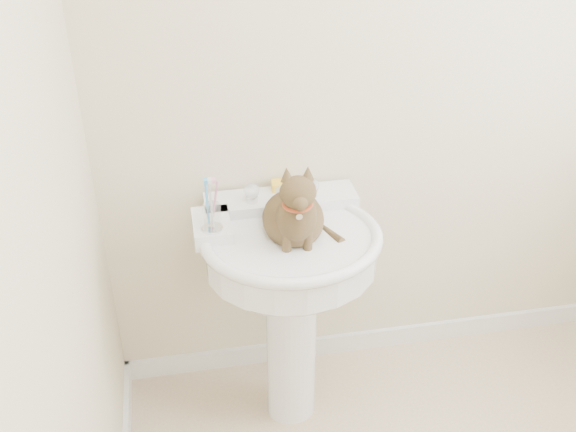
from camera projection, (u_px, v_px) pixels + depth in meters
wall_back at (404, 75)px, 2.34m from camera, size 2.20×0.00×2.50m
wall_left at (33, 316)px, 1.25m from camera, size 0.00×2.20×2.50m
baseboard_back at (380, 338)px, 2.97m from camera, size 2.20×0.02×0.09m
pedestal_sink at (290, 271)px, 2.32m from camera, size 0.63×0.62×0.87m
faucet at (283, 191)px, 2.33m from camera, size 0.28×0.12×0.14m
soap_bar at (284, 185)px, 2.43m from camera, size 0.09×0.06×0.03m
toothbrush_cup at (212, 216)px, 2.18m from camera, size 0.07×0.07×0.19m
cat at (295, 216)px, 2.19m from camera, size 0.22×0.28×0.41m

